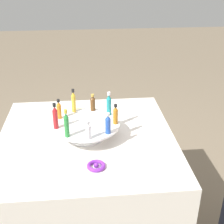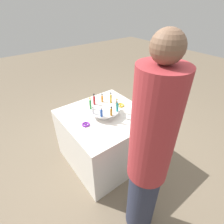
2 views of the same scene
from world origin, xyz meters
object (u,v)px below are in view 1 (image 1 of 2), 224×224
bottle_gold (73,101)px  bottle_red (55,117)px  display_stand (86,128)px  bottle_teal (109,104)px  ribbon_bow_gold (79,112)px  bottle_green (66,124)px  ribbon_bow_purple (96,166)px  bottle_clear (88,131)px  bottle_brown (93,103)px  bottle_blue (108,124)px  bottle_orange (59,110)px  bottle_amber (115,115)px

bottle_gold → bottle_red: bottle_red is taller
display_stand → bottle_gold: bottle_gold is taller
bottle_teal → ribbon_bow_gold: bottle_teal is taller
display_stand → bottle_teal: bearing=-56.3°
bottle_gold → ribbon_bow_gold: (0.13, -0.02, -0.14)m
bottle_green → ribbon_bow_purple: bottle_green is taller
bottle_clear → ribbon_bow_purple: (-0.12, -0.03, -0.12)m
bottle_teal → bottle_clear: 0.27m
bottle_brown → bottle_blue: (-0.26, -0.06, 0.01)m
bottle_teal → bottle_green: bearing=133.7°
bottle_gold → bottle_clear: size_ratio=1.43×
bottle_teal → ribbon_bow_gold: 0.29m
display_stand → bottle_blue: size_ratio=3.19×
bottle_teal → bottle_red: bottle_red is taller
bottle_brown → bottle_orange: 0.20m
bottle_red → ribbon_bow_purple: bearing=-141.4°
bottle_teal → bottle_blue: bearing=173.7°
bottle_brown → bottle_clear: bottle_brown is taller
bottle_brown → bottle_amber: 0.20m
bottle_orange → bottle_blue: (-0.18, -0.25, 0.00)m
display_stand → bottle_red: (-0.04, 0.15, 0.09)m
bottle_orange → bottle_blue: bearing=-126.3°
bottle_orange → bottle_red: size_ratio=0.80×
bottle_brown → ribbon_bow_purple: size_ratio=1.13×
bottle_orange → bottle_red: bottle_red is taller
bottle_orange → ribbon_bow_gold: bottle_orange is taller
bottle_green → bottle_clear: (-0.03, -0.10, -0.02)m
display_stand → bottle_orange: 0.17m
bottle_teal → bottle_clear: (-0.24, 0.12, -0.02)m
bottle_blue → display_stand: bearing=43.7°
bottle_red → bottle_clear: bearing=-126.3°
bottle_clear → bottle_gold: bearing=13.7°
bottle_gold → bottle_amber: size_ratio=1.23×
bottle_orange → bottle_red: 0.11m
display_stand → bottle_amber: bottle_amber is taller
bottle_teal → ribbon_bow_purple: bottle_teal is taller
bottle_orange → display_stand: bearing=-116.3°
bottle_blue → bottle_clear: bearing=113.7°
bottle_clear → bottle_green: bearing=73.7°
bottle_clear → ribbon_bow_gold: (0.43, 0.05, -0.12)m
bottle_brown → bottle_orange: size_ratio=0.88×
bottle_clear → bottle_teal: bearing=-26.3°
bottle_clear → bottle_blue: 0.11m
bottle_teal → bottle_orange: size_ratio=1.21×
ribbon_bow_purple → bottle_orange: bearing=27.4°
bottle_green → bottle_amber: bearing=-66.3°
ribbon_bow_gold → bottle_brown: bearing=-146.7°
bottle_green → bottle_blue: bearing=-86.3°
bottle_gold → bottle_green: size_ratio=0.94×
bottle_teal → ribbon_bow_purple: size_ratio=1.55×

